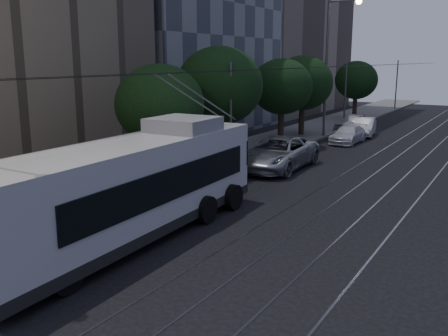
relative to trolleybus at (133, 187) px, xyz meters
name	(u,v)px	position (x,y,z in m)	size (l,w,h in m)	color
ground	(217,246)	(2.90, 0.77, -1.81)	(120.00, 120.00, 0.00)	black
sidewalk	(273,142)	(-4.60, 20.77, -1.74)	(5.00, 90.00, 0.15)	slate
tram_rails	(413,156)	(5.40, 20.77, -1.80)	(4.52, 90.00, 0.02)	gray
overhead_wires	(306,98)	(-2.07, 20.77, 1.66)	(2.23, 90.00, 6.00)	black
trolleybus	(133,187)	(0.00, 0.00, 0.00)	(3.29, 13.23, 5.63)	silver
pickup_silver	(278,153)	(-0.49, 12.85, -0.91)	(3.00, 6.50, 1.81)	#A3A7AB
car_white_a	(289,153)	(-0.64, 14.77, -1.21)	(1.43, 3.55, 1.21)	#BCBCC1
car_white_b	(348,134)	(0.20, 23.67, -1.17)	(1.80, 4.42, 1.28)	silver
car_white_c	(364,127)	(0.20, 27.97, -1.09)	(1.54, 4.41, 1.45)	silver
car_white_d	(353,122)	(-1.40, 30.27, -1.05)	(1.79, 4.45, 1.51)	silver
tree_1	(160,105)	(-4.10, 6.77, 2.13)	(4.39, 4.39, 5.94)	black
tree_2	(220,86)	(-4.10, 12.39, 2.79)	(5.05, 5.05, 6.89)	black
tree_3	(282,87)	(-3.60, 19.98, 2.40)	(4.36, 4.36, 6.20)	black
tree_4	(303,83)	(-4.10, 25.03, 2.45)	(4.79, 4.79, 6.43)	black
tree_5	(356,80)	(-3.60, 37.94, 2.23)	(4.25, 4.25, 5.97)	black
streetlamp_far	(332,55)	(-1.89, 25.35, 4.66)	(2.59, 0.44, 10.82)	#515153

